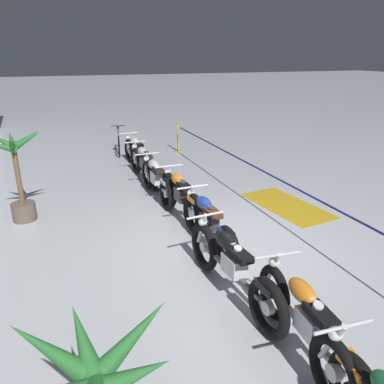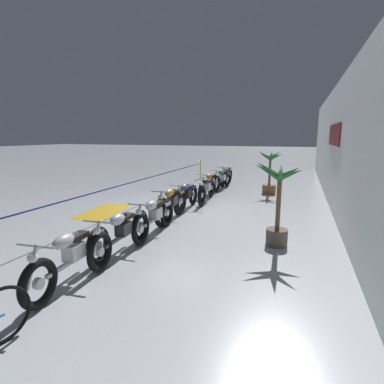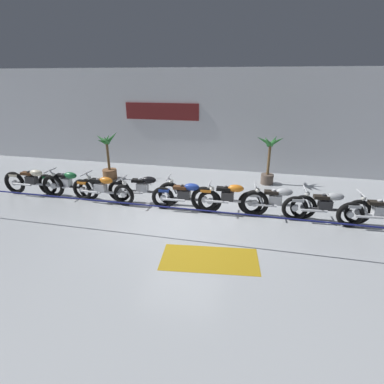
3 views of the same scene
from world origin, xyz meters
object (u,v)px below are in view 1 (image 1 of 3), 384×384
(stanchion_mid_left, at_px, (178,141))
(floor_banner, at_px, (286,205))
(motorcycle_silver_8, at_px, (137,153))
(motorcycle_orange_5, at_px, (181,197))
(bicycle, at_px, (119,142))
(motorcycle_silver_7, at_px, (145,164))
(motorcycle_silver_6, at_px, (156,179))
(stanchion_far_left, at_px, (357,228))
(motorcycle_blue_4, at_px, (208,223))
(potted_palm_left_of_row, at_px, (19,176))
(motorcycle_black_3, at_px, (232,267))
(motorcycle_orange_2, at_px, (308,325))

(stanchion_mid_left, bearing_deg, floor_banner, -173.40)
(motorcycle_silver_8, bearing_deg, motorcycle_orange_5, 179.69)
(motorcycle_orange_5, relative_size, bicycle, 1.35)
(motorcycle_silver_7, bearing_deg, motorcycle_silver_6, 177.16)
(motorcycle_silver_6, relative_size, floor_banner, 1.02)
(motorcycle_silver_6, height_order, bicycle, bicycle)
(motorcycle_orange_5, distance_m, stanchion_far_left, 3.41)
(motorcycle_blue_4, distance_m, stanchion_mid_left, 7.07)
(potted_palm_left_of_row, bearing_deg, motorcycle_silver_7, -61.76)
(potted_palm_left_of_row, bearing_deg, motorcycle_blue_4, -128.22)
(stanchion_mid_left, bearing_deg, potted_palm_left_of_row, 132.34)
(motorcycle_orange_5, bearing_deg, motorcycle_silver_6, 5.67)
(floor_banner, bearing_deg, bicycle, 16.19)
(motorcycle_black_3, xyz_separation_m, stanchion_far_left, (-0.11, -2.05, 0.29))
(motorcycle_silver_6, relative_size, potted_palm_left_of_row, 1.15)
(motorcycle_silver_7, relative_size, stanchion_far_left, 0.18)
(motorcycle_silver_8, relative_size, stanchion_far_left, 0.17)
(motorcycle_silver_6, relative_size, bicycle, 1.31)
(stanchion_mid_left, bearing_deg, bicycle, 76.37)
(motorcycle_silver_6, distance_m, motorcycle_silver_8, 2.70)
(motorcycle_orange_5, distance_m, potted_palm_left_of_row, 3.26)
(motorcycle_orange_5, distance_m, motorcycle_silver_6, 1.37)
(motorcycle_silver_8, relative_size, floor_banner, 1.04)
(stanchion_far_left, bearing_deg, motorcycle_silver_8, 14.65)
(motorcycle_blue_4, bearing_deg, motorcycle_silver_8, 0.24)
(motorcycle_silver_7, bearing_deg, motorcycle_orange_2, -179.09)
(bicycle, xyz_separation_m, stanchion_far_left, (-8.89, -1.99, 0.39))
(stanchion_mid_left, bearing_deg, motorcycle_orange_5, 161.72)
(motorcycle_silver_7, height_order, motorcycle_silver_8, same)
(motorcycle_orange_2, height_order, motorcycle_silver_6, motorcycle_silver_6)
(motorcycle_orange_2, xyz_separation_m, potted_palm_left_of_row, (5.20, 3.06, 0.49))
(motorcycle_orange_2, distance_m, floor_banner, 4.66)
(motorcycle_orange_2, height_order, potted_palm_left_of_row, potted_palm_left_of_row)
(bicycle, distance_m, potted_palm_left_of_row, 5.71)
(motorcycle_blue_4, relative_size, motorcycle_orange_5, 0.94)
(motorcycle_silver_8, relative_size, bicycle, 1.34)
(motorcycle_orange_5, height_order, motorcycle_silver_8, motorcycle_orange_5)
(motorcycle_orange_5, height_order, stanchion_far_left, stanchion_far_left)
(motorcycle_silver_6, distance_m, motorcycle_silver_7, 1.34)
(potted_palm_left_of_row, distance_m, stanchion_far_left, 6.28)
(motorcycle_silver_7, height_order, floor_banner, motorcycle_silver_7)
(motorcycle_orange_2, bearing_deg, motorcycle_orange_5, 0.54)
(motorcycle_orange_2, bearing_deg, motorcycle_silver_8, 0.12)
(motorcycle_black_3, xyz_separation_m, stanchion_mid_left, (8.29, -2.05, -0.11))
(potted_palm_left_of_row, bearing_deg, motorcycle_silver_8, -46.02)
(stanchion_far_left, bearing_deg, floor_banner, -13.65)
(motorcycle_black_3, height_order, stanchion_mid_left, stanchion_mid_left)
(motorcycle_silver_6, height_order, stanchion_mid_left, stanchion_mid_left)
(motorcycle_orange_5, relative_size, stanchion_mid_left, 2.18)
(motorcycle_black_3, relative_size, motorcycle_blue_4, 1.12)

